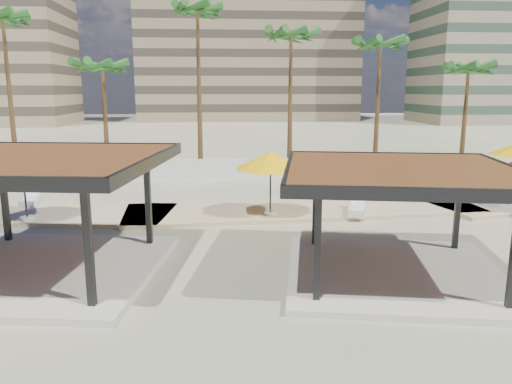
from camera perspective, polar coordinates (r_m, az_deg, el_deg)
ground at (r=15.92m, az=2.83°, el=-8.40°), size 200.00×200.00×0.00m
promenade at (r=23.47m, az=5.25°, el=-1.69°), size 44.45×7.97×0.24m
boundary_wall at (r=31.26m, az=-0.97°, el=2.72°), size 56.00×0.30×1.20m
building_mid at (r=93.43m, az=-1.03°, el=17.07°), size 38.00×16.00×30.40m
pavilion_central at (r=15.06m, az=15.95°, el=-2.16°), size 7.62×7.62×3.31m
pavilion_west at (r=16.03m, az=-23.70°, el=-1.26°), size 8.09×8.09×3.60m
umbrella_b at (r=20.95m, az=1.67°, el=3.60°), size 3.97×3.97×2.73m
umbrella_f at (r=22.23m, az=-25.21°, el=3.26°), size 3.36×3.36×2.86m
lounger_a at (r=25.63m, az=-24.38°, el=-0.87°), size 0.90×2.04×0.75m
lounger_b at (r=22.14m, az=11.49°, el=-1.88°), size 1.26×2.08×0.75m
lounger_c at (r=24.89m, az=26.71°, el=-1.34°), size 1.68×2.46×0.89m
palm_b at (r=36.16m, az=-26.94°, el=16.60°), size 3.00×3.00×10.58m
palm_c at (r=33.67m, az=-17.15°, el=13.12°), size 3.00×3.00×7.69m
palm_d at (r=34.03m, az=-6.71°, el=19.21°), size 3.00×3.00×11.27m
palm_e at (r=33.73m, az=4.02°, el=16.89°), size 3.00×3.00×9.74m
palm_f at (r=35.28m, az=14.01°, el=15.56°), size 3.00×3.00×9.22m
palm_g at (r=37.15m, az=23.11°, el=12.48°), size 3.00×3.00×7.65m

